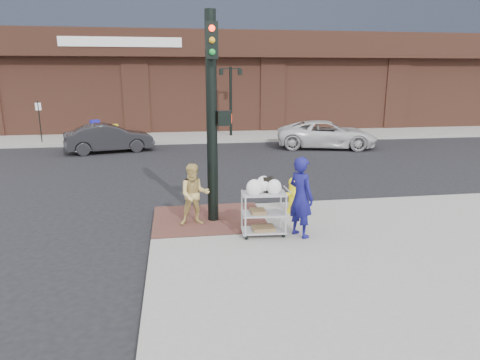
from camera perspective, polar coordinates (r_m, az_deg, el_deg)
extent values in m
plane|color=black|center=(10.22, -0.32, -7.43)|extent=(220.00, 220.00, 0.00)
cube|color=gray|center=(43.84, 9.79, 8.94)|extent=(65.00, 36.00, 0.15)
cube|color=#522A26|center=(10.94, -4.15, -5.14)|extent=(2.80, 2.40, 0.01)
cylinder|color=black|center=(25.69, -1.24, 10.40)|extent=(0.16, 0.16, 4.00)
cube|color=black|center=(25.65, -1.26, 14.64)|extent=(1.20, 0.06, 0.06)
cube|color=black|center=(25.58, -2.52, 14.19)|extent=(0.22, 0.22, 0.35)
cube|color=black|center=(25.72, -0.01, 14.20)|extent=(0.22, 0.22, 0.35)
cylinder|color=black|center=(25.54, -25.14, 7.06)|extent=(0.05, 0.05, 2.20)
cylinder|color=black|center=(10.31, -3.78, 7.92)|extent=(0.26, 0.26, 5.00)
cube|color=black|center=(10.34, -2.12, 8.24)|extent=(0.32, 0.28, 0.34)
cube|color=#FF260C|center=(10.36, -1.23, 8.25)|extent=(0.02, 0.18, 0.22)
cube|color=black|center=(10.00, -3.80, 18.06)|extent=(0.28, 0.18, 0.80)
imported|color=#13125A|center=(9.62, 8.14, -2.26)|extent=(0.71, 0.80, 1.83)
imported|color=tan|center=(10.36, -6.09, -1.94)|extent=(0.75, 0.60, 1.51)
imported|color=black|center=(21.96, -17.06, 5.37)|extent=(4.43, 2.47, 1.38)
imported|color=silver|center=(22.66, 11.45, 5.98)|extent=(5.47, 3.49, 1.41)
cube|color=#9C9CA1|center=(9.54, 3.20, -1.82)|extent=(1.01, 0.61, 0.03)
cube|color=#9C9CA1|center=(9.68, 3.16, -4.48)|extent=(1.01, 0.61, 0.03)
cube|color=#9C9CA1|center=(9.81, 3.13, -6.71)|extent=(1.01, 0.61, 0.03)
cube|color=black|center=(9.57, 3.78, -0.70)|extent=(0.24, 0.15, 0.35)
cube|color=brown|center=(9.63, 2.41, -4.21)|extent=(0.33, 0.37, 0.09)
cube|color=brown|center=(9.79, 3.13, -6.41)|extent=(0.50, 0.39, 0.08)
cylinder|color=yellow|center=(11.47, 7.00, -4.09)|extent=(0.31, 0.31, 0.09)
cylinder|color=yellow|center=(11.36, 7.06, -2.15)|extent=(0.22, 0.22, 0.70)
sphere|color=yellow|center=(11.26, 7.12, -0.29)|extent=(0.25, 0.25, 0.25)
cylinder|color=yellow|center=(11.34, 7.07, -1.88)|extent=(0.45, 0.10, 0.10)
cube|color=#A2121E|center=(25.06, -18.42, 6.04)|extent=(0.46, 0.43, 0.89)
cube|color=gold|center=(24.76, -16.39, 6.11)|extent=(0.47, 0.45, 0.90)
cube|color=#18199E|center=(25.28, -18.72, 6.33)|extent=(0.60, 0.57, 1.11)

